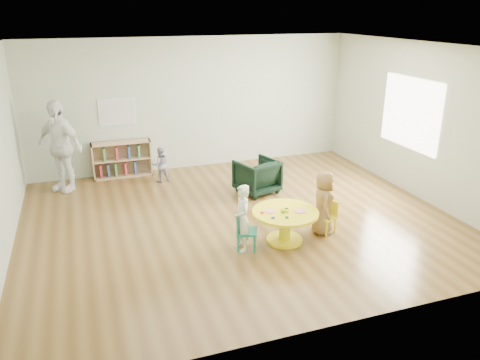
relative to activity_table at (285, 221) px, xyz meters
The scene contains 11 objects.
room 1.87m from the activity_table, 111.99° to the left, with size 7.10×7.00×2.80m.
activity_table is the anchor object (origin of this frame).
kid_chair_left 0.66m from the activity_table, behind, with size 0.38×0.38×0.55m.
kid_chair_right 0.77m from the activity_table, ahead, with size 0.37×0.37×0.52m.
bookshelf 4.32m from the activity_table, 117.80° to the left, with size 1.20×0.30×0.75m.
alphabet_poster 4.54m from the activity_table, 116.89° to the left, with size 0.74×0.01×0.54m.
armchair 2.04m from the activity_table, 80.79° to the left, with size 0.70×0.72×0.65m, color black.
child_left 0.72m from the activity_table, behind, with size 0.37×0.24×1.00m, color white.
child_right 0.70m from the activity_table, ahead, with size 0.50×0.32×1.02m, color gold.
toddler 3.47m from the activity_table, 112.14° to the left, with size 0.35×0.28×0.73m, color #1C1F47.
adult_caretaker 4.66m from the activity_table, 133.04° to the left, with size 1.03×0.43×1.76m, color white.
Camera 1 is at (-2.33, -6.76, 3.34)m, focal length 35.00 mm.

